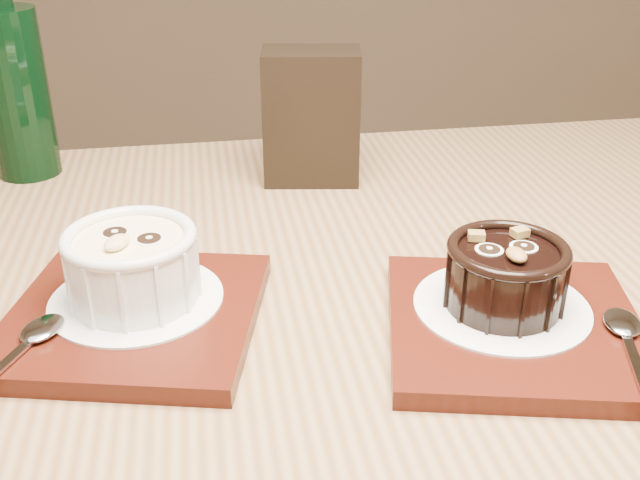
# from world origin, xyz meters

# --- Properties ---
(table) EXTENTS (1.27, 0.91, 0.75)m
(table) POSITION_xyz_m (-0.06, 0.21, 0.66)
(table) COLOR brown
(table) RESTS_ON ground
(tray_left) EXTENTS (0.20, 0.20, 0.01)m
(tray_left) POSITION_xyz_m (-0.20, 0.20, 0.76)
(tray_left) COLOR #43140B
(tray_left) RESTS_ON table
(doily_left) EXTENTS (0.13, 0.13, 0.00)m
(doily_left) POSITION_xyz_m (-0.20, 0.21, 0.77)
(doily_left) COLOR white
(doily_left) RESTS_ON tray_left
(ramekin_white) EXTENTS (0.10, 0.10, 0.06)m
(ramekin_white) POSITION_xyz_m (-0.20, 0.21, 0.80)
(ramekin_white) COLOR white
(ramekin_white) RESTS_ON doily_left
(spoon_left) EXTENTS (0.07, 0.13, 0.01)m
(spoon_left) POSITION_xyz_m (-0.27, 0.14, 0.77)
(spoon_left) COLOR #B5B7BE
(spoon_left) RESTS_ON tray_left
(tray_right) EXTENTS (0.20, 0.20, 0.01)m
(tray_right) POSITION_xyz_m (0.08, 0.17, 0.76)
(tray_right) COLOR #43140B
(tray_right) RESTS_ON table
(doily_right) EXTENTS (0.13, 0.13, 0.00)m
(doily_right) POSITION_xyz_m (0.08, 0.18, 0.77)
(doily_right) COLOR white
(doily_right) RESTS_ON tray_right
(ramekin_dark) EXTENTS (0.09, 0.09, 0.05)m
(ramekin_dark) POSITION_xyz_m (0.08, 0.18, 0.79)
(ramekin_dark) COLOR black
(ramekin_dark) RESTS_ON doily_right
(spoon_right) EXTENTS (0.06, 0.14, 0.01)m
(spoon_right) POSITION_xyz_m (0.15, 0.12, 0.77)
(spoon_right) COLOR #B5B7BE
(spoon_right) RESTS_ON tray_right
(condiment_stand) EXTENTS (0.10, 0.07, 0.14)m
(condiment_stand) POSITION_xyz_m (-0.05, 0.48, 0.82)
(condiment_stand) COLOR black
(condiment_stand) RESTS_ON table
(green_bottle) EXTENTS (0.07, 0.07, 0.25)m
(green_bottle) POSITION_xyz_m (-0.36, 0.52, 0.85)
(green_bottle) COLOR black
(green_bottle) RESTS_ON table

